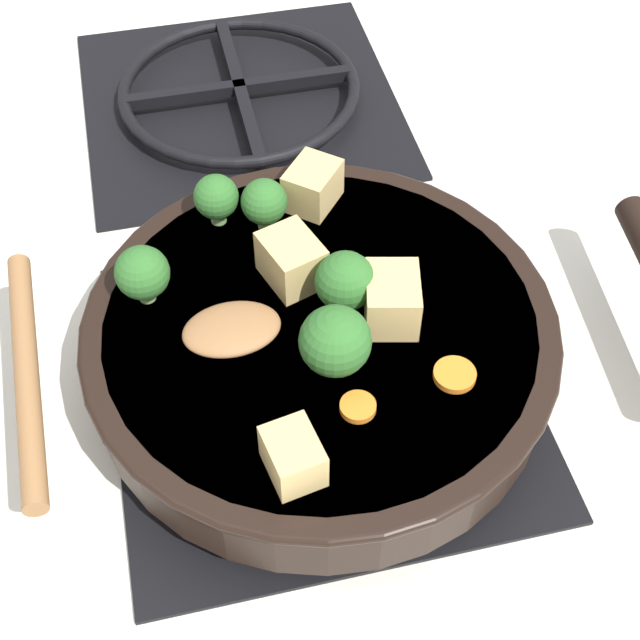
# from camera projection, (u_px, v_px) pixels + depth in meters

# --- Properties ---
(ground_plane) EXTENTS (2.40, 2.40, 0.00)m
(ground_plane) POSITION_uv_depth(u_px,v_px,m) (320.00, 386.00, 0.68)
(ground_plane) COLOR silver
(front_burner_grate) EXTENTS (0.31, 0.31, 0.03)m
(front_burner_grate) POSITION_uv_depth(u_px,v_px,m) (320.00, 376.00, 0.67)
(front_burner_grate) COLOR black
(front_burner_grate) RESTS_ON ground_plane
(rear_burner_grate) EXTENTS (0.31, 0.31, 0.03)m
(rear_burner_grate) POSITION_uv_depth(u_px,v_px,m) (240.00, 94.00, 0.90)
(rear_burner_grate) COLOR black
(rear_burner_grate) RESTS_ON ground_plane
(skillet_pan) EXTENTS (0.45, 0.34, 0.05)m
(skillet_pan) POSITION_uv_depth(u_px,v_px,m) (324.00, 340.00, 0.64)
(skillet_pan) COLOR black
(skillet_pan) RESTS_ON front_burner_grate
(wooden_spoon) EXTENTS (0.18, 0.21, 0.02)m
(wooden_spoon) POSITION_uv_depth(u_px,v_px,m) (124.00, 353.00, 0.59)
(wooden_spoon) COLOR olive
(wooden_spoon) RESTS_ON skillet_pan
(tofu_cube_center_large) EXTENTS (0.05, 0.05, 0.04)m
(tofu_cube_center_large) POSITION_uv_depth(u_px,v_px,m) (392.00, 300.00, 0.61)
(tofu_cube_center_large) COLOR #DBB770
(tofu_cube_center_large) RESTS_ON skillet_pan
(tofu_cube_near_handle) EXTENTS (0.05, 0.05, 0.04)m
(tofu_cube_near_handle) POSITION_uv_depth(u_px,v_px,m) (291.00, 260.00, 0.63)
(tofu_cube_near_handle) COLOR #DBB770
(tofu_cube_near_handle) RESTS_ON skillet_pan
(tofu_cube_east_chunk) EXTENTS (0.04, 0.04, 0.03)m
(tofu_cube_east_chunk) POSITION_uv_depth(u_px,v_px,m) (293.00, 457.00, 0.53)
(tofu_cube_east_chunk) COLOR #DBB770
(tofu_cube_east_chunk) RESTS_ON skillet_pan
(tofu_cube_west_chunk) EXTENTS (0.05, 0.05, 0.03)m
(tofu_cube_west_chunk) POSITION_uv_depth(u_px,v_px,m) (313.00, 186.00, 0.68)
(tofu_cube_west_chunk) COLOR #DBB770
(tofu_cube_west_chunk) RESTS_ON skillet_pan
(broccoli_floret_near_spoon) EXTENTS (0.04, 0.04, 0.05)m
(broccoli_floret_near_spoon) POSITION_uv_depth(u_px,v_px,m) (345.00, 282.00, 0.61)
(broccoli_floret_near_spoon) COLOR #709956
(broccoli_floret_near_spoon) RESTS_ON skillet_pan
(broccoli_floret_center_top) EXTENTS (0.04, 0.04, 0.05)m
(broccoli_floret_center_top) POSITION_uv_depth(u_px,v_px,m) (142.00, 273.00, 0.61)
(broccoli_floret_center_top) COLOR #709956
(broccoli_floret_center_top) RESTS_ON skillet_pan
(broccoli_floret_east_rim) EXTENTS (0.03, 0.03, 0.04)m
(broccoli_floret_east_rim) POSITION_uv_depth(u_px,v_px,m) (216.00, 197.00, 0.67)
(broccoli_floret_east_rim) COLOR #709956
(broccoli_floret_east_rim) RESTS_ON skillet_pan
(broccoli_floret_west_rim) EXTENTS (0.03, 0.03, 0.04)m
(broccoli_floret_west_rim) POSITION_uv_depth(u_px,v_px,m) (264.00, 202.00, 0.66)
(broccoli_floret_west_rim) COLOR #709956
(broccoli_floret_west_rim) RESTS_ON skillet_pan
(broccoli_floret_north_edge) EXTENTS (0.05, 0.05, 0.05)m
(broccoli_floret_north_edge) POSITION_uv_depth(u_px,v_px,m) (329.00, 343.00, 0.57)
(broccoli_floret_north_edge) COLOR #709956
(broccoli_floret_north_edge) RESTS_ON skillet_pan
(carrot_slice_orange_thin) EXTENTS (0.03, 0.03, 0.01)m
(carrot_slice_orange_thin) POSITION_uv_depth(u_px,v_px,m) (455.00, 375.00, 0.59)
(carrot_slice_orange_thin) COLOR orange
(carrot_slice_orange_thin) RESTS_ON skillet_pan
(carrot_slice_near_center) EXTENTS (0.02, 0.02, 0.01)m
(carrot_slice_near_center) POSITION_uv_depth(u_px,v_px,m) (358.00, 407.00, 0.57)
(carrot_slice_near_center) COLOR orange
(carrot_slice_near_center) RESTS_ON skillet_pan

